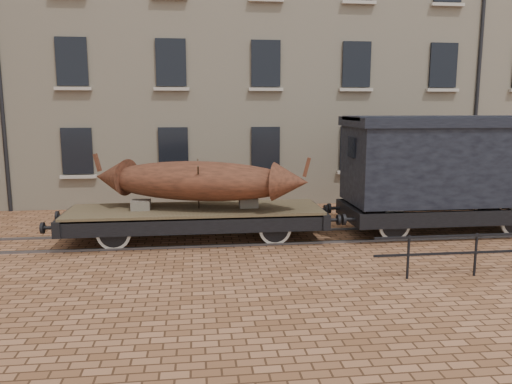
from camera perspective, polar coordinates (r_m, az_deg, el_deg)
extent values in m
plane|color=brown|center=(14.63, -0.13, -5.36)|extent=(90.00, 90.00, 0.00)
cube|color=beige|center=(24.68, 4.25, 17.14)|extent=(40.00, 10.00, 14.00)
cube|color=black|center=(19.55, -19.75, 4.44)|extent=(1.10, 0.12, 1.70)
cube|color=#ACA393|center=(19.59, -19.63, 1.66)|extent=(1.30, 0.18, 0.12)
cube|color=black|center=(19.08, -9.42, 4.76)|extent=(1.10, 0.12, 1.70)
cube|color=#ACA393|center=(19.12, -9.35, 1.91)|extent=(1.30, 0.18, 0.12)
cube|color=black|center=(19.24, 1.09, 4.94)|extent=(1.10, 0.12, 1.70)
cube|color=#ACA393|center=(19.29, 1.10, 2.11)|extent=(1.30, 0.18, 0.12)
cube|color=black|center=(20.03, 11.09, 4.95)|extent=(1.10, 0.12, 1.70)
cube|color=#ACA393|center=(20.07, 11.06, 2.23)|extent=(1.30, 0.18, 0.12)
cube|color=black|center=(21.37, 20.09, 4.83)|extent=(1.10, 0.12, 1.70)
cube|color=#ACA393|center=(21.41, 20.02, 2.28)|extent=(1.30, 0.18, 0.12)
cube|color=black|center=(19.54, -20.30, 13.82)|extent=(1.10, 0.12, 1.70)
cube|color=#ACA393|center=(19.43, -20.18, 11.04)|extent=(1.30, 0.18, 0.12)
cube|color=black|center=(19.07, -9.69, 14.38)|extent=(1.10, 0.12, 1.70)
cube|color=#ACA393|center=(18.96, -9.62, 11.54)|extent=(1.30, 0.18, 0.12)
cube|color=black|center=(19.24, 1.12, 14.48)|extent=(1.10, 0.12, 1.70)
cube|color=#ACA393|center=(19.13, 1.14, 11.65)|extent=(1.30, 0.18, 0.12)
cube|color=black|center=(20.03, 11.40, 14.11)|extent=(1.10, 0.12, 1.70)
cube|color=#ACA393|center=(19.92, 11.36, 11.39)|extent=(1.30, 0.18, 0.12)
cube|color=black|center=(21.36, 20.61, 13.40)|extent=(1.10, 0.12, 1.70)
cube|color=#ACA393|center=(21.26, 20.53, 10.86)|extent=(1.30, 0.18, 0.12)
cube|color=#ACA393|center=(19.50, 1.17, 21.09)|extent=(1.30, 0.18, 0.12)
cube|color=#ACA393|center=(20.27, 11.68, 20.46)|extent=(1.30, 0.18, 0.12)
cube|color=#ACA393|center=(21.59, 21.06, 19.36)|extent=(1.30, 0.18, 0.12)
cylinder|color=black|center=(22.25, 24.47, 17.14)|extent=(0.14, 0.14, 14.00)
cube|color=#59595E|center=(13.94, 0.21, -6.01)|extent=(30.00, 0.08, 0.06)
cube|color=#59595E|center=(15.32, -0.45, -4.56)|extent=(30.00, 0.08, 0.06)
cylinder|color=black|center=(11.72, 17.00, -7.12)|extent=(0.06, 0.06, 1.00)
cylinder|color=black|center=(12.44, 23.80, -6.55)|extent=(0.06, 0.06, 1.00)
cube|color=brown|center=(14.33, -6.93, -2.08)|extent=(7.14, 2.09, 0.11)
cube|color=black|center=(13.43, -6.91, -3.88)|extent=(7.14, 0.15, 0.43)
cube|color=black|center=(15.33, -6.92, -2.18)|extent=(7.14, 0.15, 0.43)
cube|color=black|center=(14.83, -20.86, -3.16)|extent=(0.21, 2.19, 0.43)
cylinder|color=black|center=(14.22, -22.59, -3.80)|extent=(0.33, 0.10, 0.10)
cylinder|color=black|center=(14.27, -23.21, -3.80)|extent=(0.08, 0.30, 0.30)
cylinder|color=black|center=(15.57, -21.19, -2.59)|extent=(0.33, 0.10, 0.10)
cylinder|color=black|center=(15.61, -21.77, -2.59)|extent=(0.08, 0.30, 0.30)
cube|color=black|center=(14.80, 7.05, -2.61)|extent=(0.21, 2.19, 0.43)
cylinder|color=black|center=(14.20, 8.78, -3.18)|extent=(0.33, 0.10, 0.10)
cylinder|color=black|center=(14.24, 9.41, -3.16)|extent=(0.08, 0.30, 0.30)
cylinder|color=black|center=(15.54, 7.37, -2.02)|extent=(0.33, 0.10, 0.10)
cylinder|color=black|center=(15.58, 7.95, -2.00)|extent=(0.08, 0.30, 0.30)
cylinder|color=black|center=(14.60, -15.54, -3.91)|extent=(0.10, 1.81, 0.10)
cylinder|color=silver|center=(13.91, -15.98, -4.61)|extent=(0.91, 0.07, 0.91)
cylinder|color=black|center=(13.91, -15.98, -4.61)|extent=(0.75, 0.10, 0.75)
cube|color=black|center=(13.74, -16.09, -3.80)|extent=(0.86, 0.08, 0.10)
cylinder|color=silver|center=(15.29, -15.14, -3.28)|extent=(0.91, 0.07, 0.91)
cylinder|color=black|center=(15.29, -15.14, -3.28)|extent=(0.75, 0.10, 0.75)
cube|color=black|center=(15.35, -15.12, -2.35)|extent=(0.86, 0.08, 0.10)
cylinder|color=black|center=(14.58, 1.75, -3.57)|extent=(0.10, 1.81, 0.10)
cylinder|color=silver|center=(13.89, 2.20, -4.24)|extent=(0.91, 0.07, 0.91)
cylinder|color=black|center=(13.89, 2.20, -4.24)|extent=(0.75, 0.10, 0.75)
cube|color=black|center=(13.73, 2.28, -3.43)|extent=(0.86, 0.08, 0.10)
cylinder|color=silver|center=(15.28, 1.35, -2.95)|extent=(0.91, 0.07, 0.91)
cylinder|color=black|center=(15.28, 1.35, -2.95)|extent=(0.75, 0.10, 0.75)
cube|color=black|center=(15.34, 1.29, -2.02)|extent=(0.86, 0.08, 0.10)
cube|color=black|center=(14.41, -6.90, -3.52)|extent=(3.81, 0.06, 0.06)
cube|color=gray|center=(14.38, -13.03, -1.45)|extent=(0.52, 0.48, 0.27)
cube|color=gray|center=(14.37, -0.86, -1.20)|extent=(0.52, 0.48, 0.27)
ellipsoid|color=brown|center=(14.18, -6.62, 1.27)|extent=(5.81, 3.31, 1.11)
cone|color=brown|center=(15.16, -16.16, 1.67)|extent=(1.23, 1.29, 1.05)
cube|color=brown|center=(15.31, -17.68, 3.23)|extent=(0.24, 0.18, 0.53)
cone|color=brown|center=(13.63, 4.00, 1.17)|extent=(1.23, 1.29, 1.05)
cube|color=brown|center=(13.54, 5.83, 2.84)|extent=(0.24, 0.18, 0.53)
cylinder|color=#3D2E20|center=(13.76, -6.60, 0.46)|extent=(0.05, 0.95, 1.34)
cylinder|color=#3D2E20|center=(14.65, -6.62, 1.02)|extent=(0.05, 0.95, 1.34)
cube|color=black|center=(15.27, 22.59, -2.83)|extent=(5.89, 0.16, 0.44)
cube|color=black|center=(17.14, 19.08, -1.31)|extent=(5.89, 0.16, 0.44)
cube|color=black|center=(15.07, 10.75, -2.40)|extent=(0.22, 2.35, 0.44)
cylinder|color=black|center=(14.21, 10.00, -3.12)|extent=(0.08, 0.31, 0.31)
cylinder|color=black|center=(15.68, 8.35, -1.86)|extent=(0.08, 0.31, 0.31)
cylinder|color=black|center=(15.47, 14.54, -3.05)|extent=(0.10, 1.86, 0.10)
cylinder|color=silver|center=(14.82, 15.55, -3.65)|extent=(0.94, 0.07, 0.94)
cylinder|color=black|center=(14.82, 15.55, -3.65)|extent=(0.77, 0.10, 0.77)
cylinder|color=silver|center=(16.13, 13.61, -2.49)|extent=(0.94, 0.07, 0.94)
cylinder|color=black|center=(16.13, 13.61, -2.49)|extent=(0.77, 0.10, 0.77)
cylinder|color=black|center=(17.18, 26.21, -2.49)|extent=(0.10, 1.86, 0.10)
cylinder|color=silver|center=(17.77, 24.96, -2.02)|extent=(0.94, 0.07, 0.94)
cylinder|color=black|center=(17.77, 24.96, -2.02)|extent=(0.77, 0.10, 0.77)
cube|color=black|center=(15.98, 21.04, 2.97)|extent=(5.89, 2.35, 2.26)
cube|color=black|center=(15.90, 21.32, 7.51)|extent=(6.06, 2.50, 0.27)
cube|color=black|center=(15.89, 21.34, 7.89)|extent=(6.06, 1.67, 0.12)
cube|color=black|center=(14.78, 10.91, 5.05)|extent=(0.08, 0.59, 0.59)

